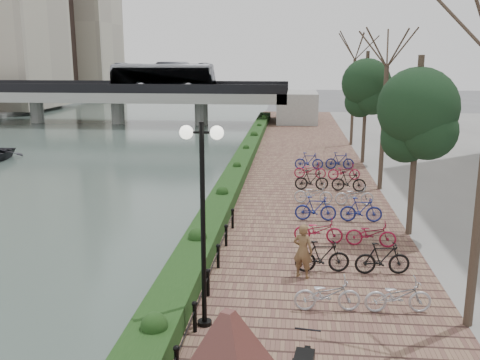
# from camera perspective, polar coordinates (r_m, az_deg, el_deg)

# --- Properties ---
(river_water) EXTENTS (30.00, 130.00, 0.02)m
(river_water) POSITION_cam_1_polar(r_m,az_deg,el_deg) (40.66, -21.68, 2.24)
(river_water) COLOR #475951
(river_water) RESTS_ON ground
(promenade) EXTENTS (8.00, 75.00, 0.50)m
(promenade) POSITION_cam_1_polar(r_m,az_deg,el_deg) (28.76, 6.29, -0.53)
(promenade) COLOR brown
(promenade) RESTS_ON ground
(hedge) EXTENTS (1.10, 56.00, 0.60)m
(hedge) POSITION_cam_1_polar(r_m,az_deg,el_deg) (31.23, 0.03, 1.65)
(hedge) COLOR #173413
(hedge) RESTS_ON promenade
(chain_fence) EXTENTS (0.10, 14.10, 0.70)m
(chain_fence) POSITION_cam_1_polar(r_m,az_deg,el_deg) (14.05, -4.09, -12.63)
(chain_fence) COLOR black
(chain_fence) RESTS_ON promenade
(lamppost) EXTENTS (1.02, 0.32, 5.00)m
(lamppost) POSITION_cam_1_polar(r_m,az_deg,el_deg) (12.36, -4.04, -0.24)
(lamppost) COLOR black
(lamppost) RESTS_ON promenade
(pedestrian) EXTENTS (0.71, 0.59, 1.65)m
(pedestrian) POSITION_cam_1_polar(r_m,az_deg,el_deg) (16.04, 6.73, -7.52)
(pedestrian) COLOR brown
(pedestrian) RESTS_ON promenade
(bicycle_parking) EXTENTS (2.40, 19.89, 1.00)m
(bicycle_parking) POSITION_cam_1_polar(r_m,az_deg,el_deg) (22.73, 10.23, -2.41)
(bicycle_parking) COLOR #B3B3B8
(bicycle_parking) RESTS_ON promenade
(street_trees) EXTENTS (3.20, 37.12, 6.80)m
(street_trees) POSITION_cam_1_polar(r_m,az_deg,el_deg) (23.79, 16.29, 4.63)
(street_trees) COLOR #32271E
(street_trees) RESTS_ON promenade
(bridge) EXTENTS (36.00, 10.77, 6.50)m
(bridge) POSITION_cam_1_polar(r_m,az_deg,el_deg) (58.31, -12.02, 9.17)
(bridge) COLOR gray
(bridge) RESTS_ON ground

